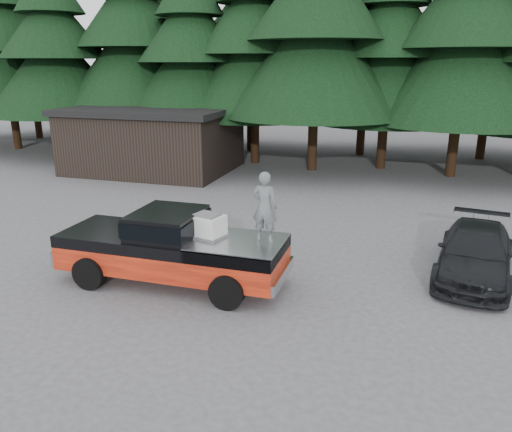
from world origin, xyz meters
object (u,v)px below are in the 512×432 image
(air_compressor, at_px, (208,227))
(utility_building, at_px, (154,139))
(man_on_bed, at_px, (265,207))
(pickup_truck, at_px, (173,258))
(parked_car, at_px, (475,253))

(air_compressor, distance_m, utility_building, 15.04)
(man_on_bed, distance_m, utility_building, 15.79)
(air_compressor, height_order, man_on_bed, man_on_bed)
(pickup_truck, xyz_separation_m, man_on_bed, (2.42, 0.20, 1.53))
(air_compressor, bearing_deg, parked_car, 36.15)
(air_compressor, bearing_deg, pickup_truck, -160.94)
(air_compressor, xyz_separation_m, man_on_bed, (1.44, 0.12, 0.60))
(man_on_bed, bearing_deg, parked_car, -149.11)
(parked_car, bearing_deg, utility_building, 154.90)
(pickup_truck, relative_size, man_on_bed, 3.46)
(air_compressor, height_order, parked_car, air_compressor)
(pickup_truck, bearing_deg, air_compressor, 4.70)
(air_compressor, xyz_separation_m, parked_car, (6.58, 2.63, -0.94))
(pickup_truck, distance_m, man_on_bed, 2.87)
(parked_car, relative_size, utility_building, 0.54)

